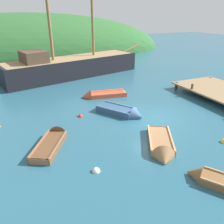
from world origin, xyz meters
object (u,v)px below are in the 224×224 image
object	(u,v)px
rowboat_outer_left	(220,183)
rowboat_near_dock	(53,141)
sailing_ship	(72,69)
rowboat_portside	(161,147)
buoy_red	(80,117)
rowboat_far	(101,96)
rowboat_outer_right	(123,113)
buoy_white	(96,171)
buoy_yellow	(224,142)

from	to	relation	value
rowboat_outer_left	rowboat_near_dock	xyz separation A→B (m)	(-5.66, 6.09, -0.00)
sailing_ship	rowboat_outer_left	xyz separation A→B (m)	(0.90, -19.67, -0.69)
rowboat_portside	rowboat_outer_left	size ratio (longest dim) A/B	1.20
sailing_ship	rowboat_near_dock	xyz separation A→B (m)	(-4.76, -13.58, -0.69)
rowboat_near_dock	buoy_red	world-z (taller)	rowboat_near_dock
rowboat_far	rowboat_outer_right	distance (m)	4.00
buoy_red	rowboat_near_dock	bearing A→B (deg)	-131.14
rowboat_outer_right	buoy_white	size ratio (longest dim) A/B	9.56
rowboat_far	rowboat_near_dock	distance (m)	7.72
rowboat_far	rowboat_outer_right	bearing A→B (deg)	101.02
rowboat_far	rowboat_outer_right	xyz separation A→B (m)	(0.07, -4.00, 0.04)
sailing_ship	rowboat_outer_right	bearing A→B (deg)	-101.48
rowboat_far	rowboat_outer_left	distance (m)	11.90
rowboat_portside	buoy_red	xyz separation A→B (m)	(-2.70, 5.59, -0.09)
buoy_yellow	rowboat_outer_right	bearing A→B (deg)	121.66
rowboat_portside	rowboat_near_dock	bearing A→B (deg)	-90.57
rowboat_portside	sailing_ship	bearing A→B (deg)	-149.70
sailing_ship	buoy_white	size ratio (longest dim) A/B	49.07
rowboat_outer_right	buoy_red	distance (m)	2.97
rowboat_outer_right	buoy_yellow	distance (m)	6.56
rowboat_outer_left	buoy_red	size ratio (longest dim) A/B	8.90
rowboat_portside	rowboat_far	xyz separation A→B (m)	(0.05, 8.70, 0.01)
rowboat_outer_right	buoy_red	xyz separation A→B (m)	(-2.83, 0.89, -0.14)
rowboat_portside	buoy_red	distance (m)	6.21
rowboat_near_dock	buoy_white	world-z (taller)	rowboat_near_dock
rowboat_outer_right	rowboat_near_dock	bearing A→B (deg)	-103.71
buoy_red	rowboat_portside	bearing A→B (deg)	-64.20
rowboat_outer_left	buoy_red	bearing A→B (deg)	-13.44
rowboat_portside	rowboat_outer_right	size ratio (longest dim) A/B	1.02
rowboat_near_dock	buoy_white	size ratio (longest dim) A/B	9.51
rowboat_far	buoy_yellow	distance (m)	10.21
rowboat_near_dock	sailing_ship	bearing A→B (deg)	10.97
rowboat_portside	buoy_red	bearing A→B (deg)	-124.90
sailing_ship	rowboat_outer_left	world-z (taller)	sailing_ship
rowboat_outer_left	rowboat_near_dock	world-z (taller)	rowboat_near_dock
rowboat_outer_left	buoy_white	xyz separation A→B (m)	(-4.36, 2.91, -0.10)
buoy_yellow	buoy_red	xyz separation A→B (m)	(-6.27, 6.47, 0.00)
buoy_red	rowboat_far	bearing A→B (deg)	48.52
sailing_ship	buoy_red	bearing A→B (deg)	-115.98
sailing_ship	buoy_white	xyz separation A→B (m)	(-3.46, -16.76, -0.79)
rowboat_outer_right	buoy_yellow	xyz separation A→B (m)	(3.44, -5.59, -0.14)
rowboat_portside	rowboat_near_dock	world-z (taller)	rowboat_portside
buoy_yellow	sailing_ship	bearing A→B (deg)	102.52
buoy_yellow	buoy_red	world-z (taller)	buoy_yellow
rowboat_outer_left	buoy_white	bearing A→B (deg)	22.15
sailing_ship	rowboat_outer_right	world-z (taller)	sailing_ship
rowboat_far	buoy_yellow	size ratio (longest dim) A/B	9.34
rowboat_far	buoy_red	bearing A→B (deg)	58.47
sailing_ship	rowboat_outer_left	bearing A→B (deg)	-100.86
rowboat_outer_right	buoy_red	size ratio (longest dim) A/B	10.47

